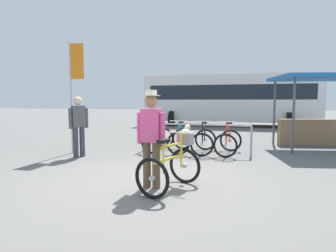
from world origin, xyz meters
name	(u,v)px	position (x,y,z in m)	size (l,w,h in m)	color
ground_plane	(144,182)	(0.00, 0.00, 0.00)	(80.00, 80.00, 0.00)	#605E5B
bike_rack_rail	(194,131)	(0.59, 3.00, 0.66)	(3.21, 0.22, 0.88)	#99999E
racked_bike_blue	(158,139)	(-0.55, 3.24, 0.37)	(0.79, 1.16, 0.97)	black
racked_bike_teal	(180,140)	(0.15, 3.21, 0.37)	(0.71, 1.14, 0.98)	black
racked_bike_black	(204,141)	(0.85, 3.17, 0.37)	(0.67, 1.10, 0.97)	black
racked_bike_red	(228,142)	(1.54, 3.13, 0.37)	(0.80, 1.16, 0.97)	black
featured_bicycle	(174,161)	(0.63, -0.26, 0.49)	(1.01, 1.26, 1.09)	black
person_with_featured_bike	(151,135)	(0.24, -0.30, 0.95)	(0.53, 0.32, 1.72)	brown
pedestrian_with_backpack	(78,123)	(-2.45, 1.91, 0.94)	(0.46, 0.47, 1.64)	#383842
bus_distant	(229,97)	(1.50, 12.53, 1.74)	(10.12, 3.76, 3.08)	silver
market_stall	(321,105)	(4.46, 5.03, 1.39)	(3.40, 2.73, 2.30)	#4C4C51
banner_flag	(75,76)	(-2.79, 2.38, 2.23)	(0.45, 0.05, 3.20)	#B2B2B7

